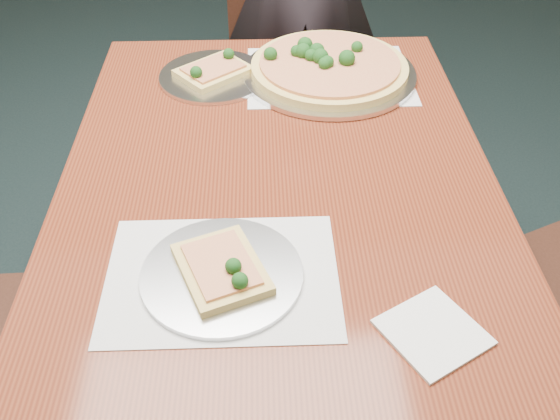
{
  "coord_description": "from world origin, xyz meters",
  "views": [
    {
      "loc": [
        0.12,
        -1.07,
        1.54
      ],
      "look_at": [
        0.16,
        -0.15,
        0.75
      ],
      "focal_mm": 40.0,
      "sensor_mm": 36.0,
      "label": 1
    }
  ],
  "objects_px": {
    "dining_table": "(280,244)",
    "slice_plate_far": "(214,74)",
    "slice_plate_near": "(222,272)",
    "chair_far": "(286,55)",
    "pizza_pan": "(328,67)"
  },
  "relations": [
    {
      "from": "pizza_pan",
      "to": "slice_plate_far",
      "type": "distance_m",
      "value": 0.3
    },
    {
      "from": "slice_plate_near",
      "to": "chair_far",
      "type": "bearing_deg",
      "value": 82.61
    },
    {
      "from": "chair_far",
      "to": "pizza_pan",
      "type": "relative_size",
      "value": 2.04
    },
    {
      "from": "slice_plate_far",
      "to": "slice_plate_near",
      "type": "bearing_deg",
      "value": -86.2
    },
    {
      "from": "slice_plate_near",
      "to": "slice_plate_far",
      "type": "height_order",
      "value": "same"
    },
    {
      "from": "pizza_pan",
      "to": "slice_plate_far",
      "type": "xyz_separation_m",
      "value": [
        -0.29,
        -0.0,
        -0.01
      ]
    },
    {
      "from": "dining_table",
      "to": "slice_plate_far",
      "type": "distance_m",
      "value": 0.56
    },
    {
      "from": "pizza_pan",
      "to": "slice_plate_far",
      "type": "bearing_deg",
      "value": -179.65
    },
    {
      "from": "slice_plate_near",
      "to": "slice_plate_far",
      "type": "relative_size",
      "value": 1.0
    },
    {
      "from": "chair_far",
      "to": "slice_plate_far",
      "type": "xyz_separation_m",
      "value": [
        -0.21,
        -0.59,
        0.25
      ]
    },
    {
      "from": "dining_table",
      "to": "slice_plate_far",
      "type": "height_order",
      "value": "slice_plate_far"
    },
    {
      "from": "slice_plate_far",
      "to": "pizza_pan",
      "type": "bearing_deg",
      "value": 0.35
    },
    {
      "from": "pizza_pan",
      "to": "slice_plate_near",
      "type": "relative_size",
      "value": 1.59
    },
    {
      "from": "dining_table",
      "to": "slice_plate_near",
      "type": "bearing_deg",
      "value": -121.01
    },
    {
      "from": "slice_plate_near",
      "to": "slice_plate_far",
      "type": "bearing_deg",
      "value": 93.8
    }
  ]
}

